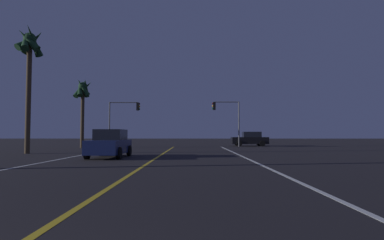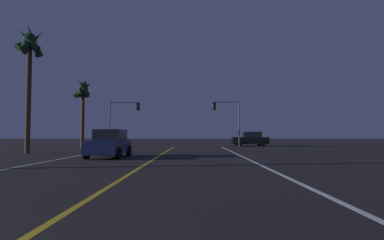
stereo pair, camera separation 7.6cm
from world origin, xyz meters
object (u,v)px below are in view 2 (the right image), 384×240
car_oncoming (110,144)px  car_crossing_side (250,139)px  traffic_light_near_right (226,113)px  palm_tree_left_mid (29,52)px  traffic_light_near_left (125,113)px  palm_tree_left_far (83,93)px

car_oncoming → car_crossing_side: (11.82, 18.27, 0.00)m
car_oncoming → traffic_light_near_right: traffic_light_near_right is taller
palm_tree_left_mid → car_crossing_side: bearing=37.9°
traffic_light_near_right → car_oncoming: bearing=61.6°
traffic_light_near_left → palm_tree_left_mid: bearing=-108.8°
traffic_light_near_right → car_crossing_side: bearing=-145.7°
car_crossing_side → palm_tree_left_mid: bearing=37.9°
traffic_light_near_left → palm_tree_left_far: bearing=-138.4°
palm_tree_left_mid → palm_tree_left_far: (0.62, 9.28, -1.74)m
traffic_light_near_left → car_oncoming: bearing=-80.4°
car_crossing_side → palm_tree_left_far: (-18.21, -5.36, 4.87)m
car_oncoming → traffic_light_near_right: size_ratio=0.84×
traffic_light_near_left → palm_tree_left_mid: 13.72m
traffic_light_near_left → palm_tree_left_mid: (-4.26, -12.52, 3.64)m
car_crossing_side → traffic_light_near_right: 4.80m
traffic_light_near_right → palm_tree_left_mid: palm_tree_left_mid is taller
traffic_light_near_left → palm_tree_left_far: palm_tree_left_far is taller
traffic_light_near_right → palm_tree_left_far: 15.56m
traffic_light_near_left → palm_tree_left_far: size_ratio=0.69×
palm_tree_left_far → traffic_light_near_left: bearing=41.6°
car_crossing_side → traffic_light_near_left: (-14.56, -2.12, 2.98)m
car_oncoming → car_crossing_side: bearing=147.1°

